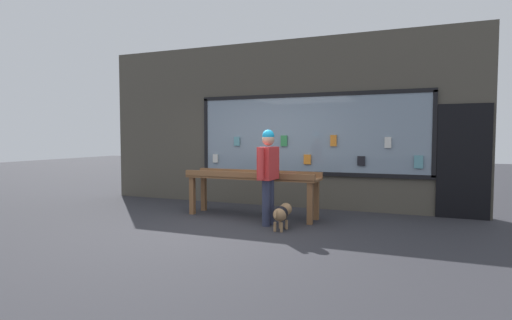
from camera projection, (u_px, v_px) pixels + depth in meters
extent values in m
plane|color=#2D2D33|center=(229.00, 228.00, 6.55)|extent=(40.00, 40.00, 0.00)
cube|color=#4C473D|center=(276.00, 124.00, 8.67)|extent=(8.29, 0.20, 3.55)
cube|color=gray|center=(308.00, 134.00, 8.29)|extent=(4.80, 0.03, 1.62)
cube|color=black|center=(309.00, 95.00, 8.24)|extent=(4.88, 0.06, 0.08)
cube|color=black|center=(308.00, 173.00, 8.34)|extent=(4.88, 0.06, 0.08)
cube|color=black|center=(206.00, 135.00, 9.18)|extent=(0.08, 0.06, 1.62)
cube|color=black|center=(435.00, 134.00, 7.41)|extent=(0.08, 0.06, 1.62)
cube|color=silver|center=(215.00, 158.00, 9.08)|extent=(0.12, 0.03, 0.19)
cube|color=#5999A5|center=(237.00, 141.00, 8.86)|extent=(0.14, 0.03, 0.20)
cube|color=silver|center=(260.00, 158.00, 8.67)|extent=(0.13, 0.03, 0.21)
cube|color=#338C4C|center=(284.00, 141.00, 8.45)|extent=(0.14, 0.03, 0.23)
cube|color=orange|center=(307.00, 159.00, 8.29)|extent=(0.15, 0.03, 0.20)
cube|color=orange|center=(333.00, 141.00, 8.07)|extent=(0.13, 0.03, 0.23)
cube|color=black|center=(361.00, 161.00, 7.88)|extent=(0.15, 0.03, 0.19)
cube|color=silver|center=(388.00, 142.00, 7.68)|extent=(0.12, 0.03, 0.21)
cube|color=#5999A5|center=(419.00, 162.00, 7.50)|extent=(0.16, 0.03, 0.24)
cube|color=black|center=(464.00, 162.00, 7.25)|extent=(0.90, 0.04, 2.10)
cube|color=brown|center=(192.00, 196.00, 7.73)|extent=(0.09, 0.09, 0.72)
cube|color=brown|center=(310.00, 203.00, 6.81)|extent=(0.09, 0.09, 0.72)
cube|color=brown|center=(204.00, 193.00, 8.13)|extent=(0.09, 0.09, 0.72)
cube|color=brown|center=(316.00, 200.00, 7.21)|extent=(0.09, 0.09, 0.72)
cube|color=brown|center=(252.00, 177.00, 7.45)|extent=(2.56, 0.66, 0.04)
cube|color=brown|center=(246.00, 175.00, 7.20)|extent=(2.55, 0.13, 0.12)
cube|color=brown|center=(258.00, 173.00, 7.69)|extent=(2.55, 0.13, 0.12)
cube|color=black|center=(206.00, 173.00, 8.00)|extent=(0.17, 0.23, 0.02)
cube|color=black|center=(224.00, 174.00, 7.82)|extent=(0.18, 0.24, 0.03)
cube|color=orange|center=(236.00, 176.00, 7.42)|extent=(0.15, 0.24, 0.02)
cube|color=#5999A5|center=(261.00, 176.00, 7.26)|extent=(0.16, 0.21, 0.03)
cube|color=#994CA5|center=(289.00, 176.00, 7.33)|extent=(0.17, 0.21, 0.02)
cube|color=#2659B2|center=(309.00, 179.00, 6.90)|extent=(0.15, 0.20, 0.02)
cylinder|color=#2D334C|center=(266.00, 203.00, 6.69)|extent=(0.14, 0.14, 0.78)
cylinder|color=#2D334C|center=(270.00, 202.00, 6.82)|extent=(0.14, 0.14, 0.78)
cube|color=red|center=(268.00, 163.00, 6.72)|extent=(0.25, 0.45, 0.55)
cylinder|color=red|center=(261.00, 163.00, 6.47)|extent=(0.09, 0.09, 0.52)
cylinder|color=red|center=(275.00, 162.00, 6.97)|extent=(0.09, 0.09, 0.52)
sphere|color=tan|center=(268.00, 139.00, 6.69)|extent=(0.21, 0.21, 0.21)
sphere|color=#19A5E0|center=(268.00, 136.00, 6.69)|extent=(0.20, 0.20, 0.20)
ellipsoid|color=#99724C|center=(281.00, 214.00, 6.38)|extent=(0.24, 0.39, 0.22)
ellipsoid|color=black|center=(281.00, 213.00, 6.38)|extent=(0.25, 0.24, 0.23)
sphere|color=#99724C|center=(286.00, 209.00, 6.59)|extent=(0.20, 0.20, 0.20)
cylinder|color=#99724C|center=(276.00, 214.00, 6.18)|extent=(0.04, 0.09, 0.12)
cylinder|color=#99724C|center=(287.00, 224.00, 6.48)|extent=(0.04, 0.04, 0.15)
cylinder|color=#99724C|center=(280.00, 224.00, 6.52)|extent=(0.04, 0.04, 0.15)
cylinder|color=#99724C|center=(281.00, 227.00, 6.27)|extent=(0.04, 0.04, 0.15)
cylinder|color=#99724C|center=(275.00, 227.00, 6.32)|extent=(0.04, 0.04, 0.15)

